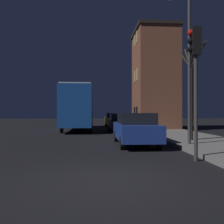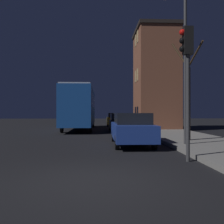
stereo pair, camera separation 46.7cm
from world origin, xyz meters
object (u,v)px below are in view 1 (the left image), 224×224
at_px(car_near_lane, 135,128).
at_px(bare_tree, 190,93).
at_px(streetlamp, 180,34).
at_px(traffic_light, 195,65).
at_px(car_far_lane, 113,119).
at_px(bus, 79,105).
at_px(car_mid_lane, 120,122).

bearing_deg(car_near_lane, bare_tree, 10.44).
bearing_deg(streetlamp, bare_tree, 55.80).
bearing_deg(traffic_light, streetlamp, 78.83).
bearing_deg(traffic_light, car_far_lane, 92.93).
bearing_deg(car_far_lane, streetlamp, -84.63).
distance_m(streetlamp, car_far_lane, 18.57).
height_order(bus, car_mid_lane, bus).
bearing_deg(traffic_light, bus, 107.11).
distance_m(bus, car_far_lane, 7.02).
relative_size(car_near_lane, car_mid_lane, 1.14).
relative_size(traffic_light, bare_tree, 0.84).
height_order(car_near_lane, car_far_lane, car_near_lane).
bearing_deg(car_near_lane, car_mid_lane, 88.76).
distance_m(bare_tree, car_mid_lane, 9.11).
bearing_deg(bare_tree, traffic_light, -109.88).
height_order(bare_tree, bus, bare_tree).
xyz_separation_m(streetlamp, car_mid_lane, (-1.70, 10.08, -4.37)).
relative_size(traffic_light, car_far_lane, 1.12).
bearing_deg(car_near_lane, traffic_light, -72.78).
height_order(car_mid_lane, car_far_lane, car_far_lane).
distance_m(traffic_light, bus, 15.94).
bearing_deg(bare_tree, bus, 121.20).
xyz_separation_m(bare_tree, car_mid_lane, (-2.78, 8.48, -1.84)).
distance_m(streetlamp, car_mid_lane, 11.12).
bearing_deg(car_mid_lane, bare_tree, -71.86).
height_order(bus, car_far_lane, bus).
relative_size(car_near_lane, car_far_lane, 1.19).
relative_size(traffic_light, car_mid_lane, 1.07).
xyz_separation_m(bus, car_near_lane, (3.40, -11.08, -1.43)).
bearing_deg(streetlamp, car_near_lane, 151.04).
height_order(car_near_lane, car_mid_lane, car_near_lane).
bearing_deg(car_far_lane, traffic_light, -87.07).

